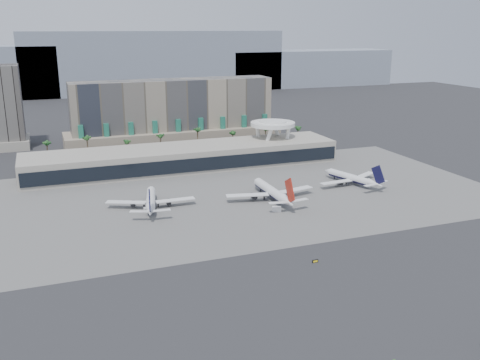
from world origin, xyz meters
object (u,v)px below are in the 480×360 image
object	(u,v)px
airliner_centre	(272,191)
service_vehicle_b	(277,209)
airliner_left	(151,200)
service_vehicle_a	(149,210)
airliner_right	(352,178)
taxiway_sign	(315,261)

from	to	relation	value
airliner_centre	service_vehicle_b	xyz separation A→B (m)	(-4.48, -15.26, -2.80)
airliner_left	airliner_centre	world-z (taller)	airliner_centre
service_vehicle_a	service_vehicle_b	world-z (taller)	service_vehicle_b
airliner_centre	service_vehicle_a	xyz separation A→B (m)	(-55.12, 3.01, -2.81)
service_vehicle_a	airliner_left	bearing A→B (deg)	67.00
airliner_centre	airliner_right	bearing A→B (deg)	10.26
airliner_right	airliner_centre	bearing A→B (deg)	173.70
service_vehicle_a	taxiway_sign	world-z (taller)	service_vehicle_a
service_vehicle_b	taxiway_sign	bearing A→B (deg)	-76.84
airliner_right	service_vehicle_b	distance (m)	56.15
airliner_left	service_vehicle_b	xyz separation A→B (m)	(48.67, -22.88, -2.45)
airliner_centre	taxiway_sign	xyz separation A→B (m)	(-13.52, -66.10, -3.29)
airliner_left	service_vehicle_b	size ratio (longest dim) A/B	10.22
airliner_centre	airliner_right	size ratio (longest dim) A/B	1.17
airliner_centre	taxiway_sign	size ratio (longest dim) A/B	19.90
taxiway_sign	airliner_centre	bearing A→B (deg)	75.81
airliner_left	service_vehicle_a	xyz separation A→B (m)	(-1.97, -4.61, -2.46)
airliner_left	airliner_right	world-z (taller)	airliner_left
service_vehicle_a	airliner_centre	bearing A→B (deg)	-2.94
airliner_left	taxiway_sign	distance (m)	83.75
airliner_centre	service_vehicle_a	size ratio (longest dim) A/B	10.94
airliner_left	service_vehicle_a	size ratio (longest dim) A/B	9.80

